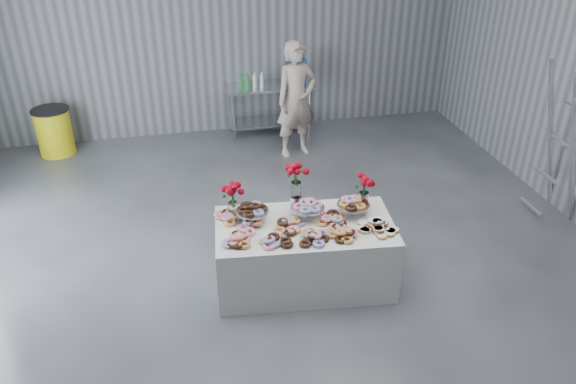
# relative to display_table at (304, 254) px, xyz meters

# --- Properties ---
(ground) EXTENTS (9.00, 9.00, 0.00)m
(ground) POSITION_rel_display_table_xyz_m (-0.23, -0.00, -0.38)
(ground) COLOR #34363B
(ground) RESTS_ON ground
(room_walls) EXTENTS (8.04, 9.04, 4.02)m
(room_walls) POSITION_rel_display_table_xyz_m (-0.51, 0.07, 2.26)
(room_walls) COLOR gray
(room_walls) RESTS_ON ground
(display_table) EXTENTS (1.99, 1.19, 0.75)m
(display_table) POSITION_rel_display_table_xyz_m (0.00, 0.00, 0.00)
(display_table) COLOR silver
(display_table) RESTS_ON ground
(prep_table) EXTENTS (1.50, 0.60, 0.90)m
(prep_table) POSITION_rel_display_table_xyz_m (0.40, 4.10, 0.24)
(prep_table) COLOR silver
(prep_table) RESTS_ON ground
(donut_mounds) EXTENTS (1.88, 0.98, 0.09)m
(donut_mounds) POSITION_rel_display_table_xyz_m (0.00, -0.05, 0.42)
(donut_mounds) COLOR #D9994F
(donut_mounds) RESTS_ON display_table
(cake_stand_left) EXTENTS (0.36, 0.36, 0.17)m
(cake_stand_left) POSITION_rel_display_table_xyz_m (-0.53, 0.20, 0.52)
(cake_stand_left) COLOR silver
(cake_stand_left) RESTS_ON display_table
(cake_stand_mid) EXTENTS (0.36, 0.36, 0.17)m
(cake_stand_mid) POSITION_rel_display_table_xyz_m (0.06, 0.14, 0.52)
(cake_stand_mid) COLOR silver
(cake_stand_mid) RESTS_ON display_table
(cake_stand_right) EXTENTS (0.36, 0.36, 0.17)m
(cake_stand_right) POSITION_rel_display_table_xyz_m (0.56, 0.09, 0.52)
(cake_stand_right) COLOR silver
(cake_stand_right) RESTS_ON display_table
(danish_pile) EXTENTS (0.48, 0.48, 0.11)m
(danish_pile) POSITION_rel_display_table_xyz_m (0.73, -0.22, 0.43)
(danish_pile) COLOR white
(danish_pile) RESTS_ON display_table
(bouquet_left) EXTENTS (0.26, 0.26, 0.42)m
(bouquet_left) POSITION_rel_display_table_xyz_m (-0.72, 0.32, 0.67)
(bouquet_left) COLOR white
(bouquet_left) RESTS_ON display_table
(bouquet_right) EXTENTS (0.26, 0.26, 0.42)m
(bouquet_right) POSITION_rel_display_table_xyz_m (0.73, 0.23, 0.67)
(bouquet_right) COLOR white
(bouquet_right) RESTS_ON display_table
(bouquet_center) EXTENTS (0.26, 0.26, 0.57)m
(bouquet_center) POSITION_rel_display_table_xyz_m (-0.01, 0.35, 0.75)
(bouquet_center) COLOR silver
(bouquet_center) RESTS_ON display_table
(water_jug) EXTENTS (0.28, 0.28, 0.55)m
(water_jug) POSITION_rel_display_table_xyz_m (0.90, 4.10, 0.77)
(water_jug) COLOR #3C82CD
(water_jug) RESTS_ON prep_table
(drink_bottles) EXTENTS (0.54, 0.08, 0.27)m
(drink_bottles) POSITION_rel_display_table_xyz_m (0.08, 4.00, 0.66)
(drink_bottles) COLOR #268C33
(drink_bottles) RESTS_ON prep_table
(person) EXTENTS (0.76, 0.59, 1.84)m
(person) POSITION_rel_display_table_xyz_m (0.67, 3.26, 0.55)
(person) COLOR #CC8C93
(person) RESTS_ON ground
(trash_barrel) EXTENTS (0.59, 0.59, 0.76)m
(trash_barrel) POSITION_rel_display_table_xyz_m (-3.14, 4.10, 0.01)
(trash_barrel) COLOR yellow
(trash_barrel) RESTS_ON ground
(stepladder) EXTENTS (0.72, 0.52, 2.08)m
(stepladder) POSITION_rel_display_table_xyz_m (3.52, 0.72, 0.67)
(stepladder) COLOR silver
(stepladder) RESTS_ON ground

